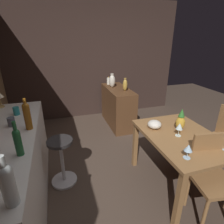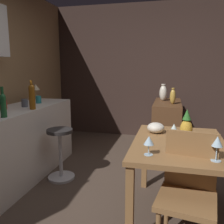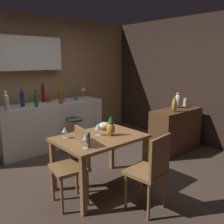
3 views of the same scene
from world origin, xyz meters
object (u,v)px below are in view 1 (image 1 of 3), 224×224
sideboard_cabinet (118,107)px  bar_stool (62,160)px  chair_near_window (211,174)px  wine_bottle_clear (7,183)px  wine_bottle_green (18,141)px  wine_glass_center (179,127)px  vase_ceramic_ivory (112,81)px  chair_by_doorway (222,137)px  wine_glass_left (188,148)px  vase_brass (125,85)px  pillar_candle_tall (108,81)px  dining_table (181,142)px  wine_bottle_amber (27,115)px  pineapple_centerpiece (181,121)px  cup_teal (16,111)px  cup_slate (11,122)px  fruit_bowl (154,124)px

sideboard_cabinet → bar_stool: size_ratio=1.70×
chair_near_window → wine_bottle_clear: (-0.18, 1.75, 0.54)m
bar_stool → wine_bottle_green: bearing=151.7°
wine_glass_center → vase_ceramic_ivory: size_ratio=0.57×
chair_by_doorway → wine_glass_left: bearing=115.7°
vase_brass → wine_bottle_green: bearing=138.1°
sideboard_cabinet → pillar_candle_tall: (0.41, 0.09, 0.49)m
dining_table → wine_bottle_amber: size_ratio=3.28×
bar_stool → pineapple_centerpiece: 1.59m
cup_teal → cup_slate: cup_teal is taller
wine_bottle_clear → wine_bottle_green: bearing=3.0°
pineapple_centerpiece → vase_ceramic_ivory: size_ratio=0.96×
wine_bottle_green → vase_ceramic_ivory: wine_bottle_green is taller
wine_glass_center → pineapple_centerpiece: bearing=-40.8°
cup_slate → vase_brass: (1.23, -1.83, -0.01)m
chair_by_doorway → cup_teal: bearing=74.5°
dining_table → wine_bottle_clear: bearing=110.2°
chair_by_doorway → pillar_candle_tall: pillar_candle_tall is taller
pineapple_centerpiece → cup_teal: size_ratio=2.52×
fruit_bowl → wine_glass_left: bearing=178.9°
wine_glass_left → wine_bottle_amber: bearing=62.2°
wine_bottle_clear → pillar_candle_tall: 3.33m
pillar_candle_tall → fruit_bowl: bearing=180.0°
fruit_bowl → cup_slate: size_ratio=1.55×
pineapple_centerpiece → pillar_candle_tall: 2.24m
wine_bottle_green → cup_slate: wine_bottle_green is taller
sideboard_cabinet → bar_stool: 1.94m
dining_table → pillar_candle_tall: bearing=5.4°
cup_slate → pillar_candle_tall: bearing=-42.1°
wine_bottle_clear → vase_ceramic_ivory: size_ratio=1.17×
wine_bottle_amber → cup_teal: 0.52m
cup_slate → vase_brass: size_ratio=0.44×
pillar_candle_tall → cup_teal: bearing=132.3°
sideboard_cabinet → cup_slate: (-1.43, 1.75, 0.54)m
dining_table → wine_bottle_amber: (0.38, 1.69, 0.42)m
wine_bottle_green → pillar_candle_tall: wine_bottle_green is taller
chair_near_window → wine_bottle_green: size_ratio=3.00×
wine_bottle_amber → vase_brass: 2.13m
chair_by_doorway → wine_bottle_green: (-0.21, 2.51, 0.52)m
wine_bottle_clear → chair_by_doorway: bearing=-73.6°
vase_ceramic_ivory → wine_glass_center: bearing=-175.4°
wine_bottle_amber → wine_bottle_clear: (-1.00, -0.00, -0.01)m
bar_stool → vase_ceramic_ivory: 2.09m
pineapple_centerpiece → bar_stool: bearing=76.9°
sideboard_cabinet → cup_teal: 2.14m
dining_table → cup_teal: bearing=65.8°
wine_bottle_green → vase_ceramic_ivory: bearing=-34.3°
dining_table → sideboard_cabinet: bearing=3.9°
cup_teal → cup_slate: size_ratio=0.98×
dining_table → cup_slate: (0.52, 1.89, 0.31)m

